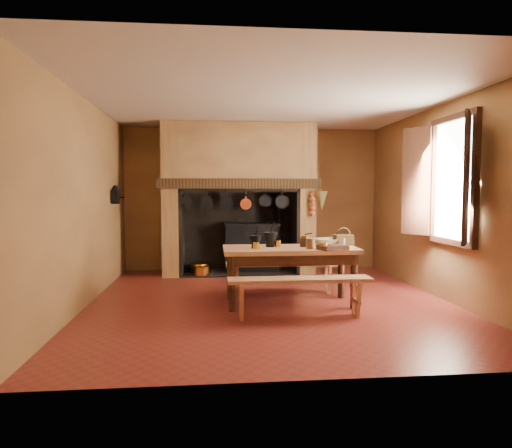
% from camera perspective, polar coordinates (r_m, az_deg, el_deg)
% --- Properties ---
extents(floor, '(5.50, 5.50, 0.00)m').
position_cam_1_polar(floor, '(6.55, 1.71, -9.56)').
color(floor, maroon).
rests_on(floor, ground).
extents(ceiling, '(5.50, 5.50, 0.00)m').
position_cam_1_polar(ceiling, '(6.50, 1.77, 15.21)').
color(ceiling, silver).
rests_on(ceiling, back_wall).
extents(back_wall, '(5.00, 0.02, 2.80)m').
position_cam_1_polar(back_wall, '(9.11, -0.47, 3.14)').
color(back_wall, olive).
rests_on(back_wall, floor).
extents(wall_left, '(0.02, 5.50, 2.80)m').
position_cam_1_polar(wall_left, '(6.54, -20.56, 2.55)').
color(wall_left, olive).
rests_on(wall_left, floor).
extents(wall_right, '(0.02, 5.50, 2.80)m').
position_cam_1_polar(wall_right, '(7.14, 22.09, 2.61)').
color(wall_right, olive).
rests_on(wall_right, floor).
extents(wall_front, '(5.00, 0.02, 2.80)m').
position_cam_1_polar(wall_front, '(3.66, 7.23, 1.82)').
color(wall_front, olive).
rests_on(wall_front, floor).
extents(chimney_breast, '(2.95, 0.96, 2.80)m').
position_cam_1_polar(chimney_breast, '(8.65, -2.20, 5.82)').
color(chimney_breast, olive).
rests_on(chimney_breast, floor).
extents(iron_range, '(1.12, 0.55, 1.60)m').
position_cam_1_polar(iron_range, '(8.86, -0.56, -2.82)').
color(iron_range, black).
rests_on(iron_range, floor).
extents(hearth_pans, '(0.51, 0.62, 0.20)m').
position_cam_1_polar(hearth_pans, '(8.66, -7.11, -5.62)').
color(hearth_pans, gold).
rests_on(hearth_pans, floor).
extents(hanging_pans, '(1.92, 0.29, 0.27)m').
position_cam_1_polar(hanging_pans, '(8.15, -2.26, 2.75)').
color(hanging_pans, black).
rests_on(hanging_pans, chimney_breast).
extents(onion_string, '(0.12, 0.10, 0.46)m').
position_cam_1_polar(onion_string, '(8.31, 7.01, 2.54)').
color(onion_string, '#B44D21').
rests_on(onion_string, chimney_breast).
extents(herb_bunch, '(0.20, 0.20, 0.35)m').
position_cam_1_polar(herb_bunch, '(8.35, 8.22, 2.88)').
color(herb_bunch, brown).
rests_on(herb_bunch, chimney_breast).
extents(window, '(0.39, 1.75, 1.76)m').
position_cam_1_polar(window, '(6.71, 22.60, 5.09)').
color(window, white).
rests_on(window, wall_right).
extents(wall_coffee_mill, '(0.23, 0.16, 0.31)m').
position_cam_1_polar(wall_coffee_mill, '(8.03, -17.16, 3.68)').
color(wall_coffee_mill, black).
rests_on(wall_coffee_mill, wall_left).
extents(work_table, '(1.81, 0.81, 0.79)m').
position_cam_1_polar(work_table, '(6.26, 4.28, -4.05)').
color(work_table, tan).
rests_on(work_table, floor).
extents(bench_front, '(1.76, 0.31, 0.49)m').
position_cam_1_polar(bench_front, '(5.65, 5.46, -7.95)').
color(bench_front, tan).
rests_on(bench_front, floor).
extents(bench_back, '(1.71, 0.30, 0.48)m').
position_cam_1_polar(bench_back, '(6.92, 3.36, -5.79)').
color(bench_back, tan).
rests_on(bench_back, floor).
extents(mortar_large, '(0.20, 0.20, 0.34)m').
position_cam_1_polar(mortar_large, '(6.25, 1.78, -1.86)').
color(mortar_large, black).
rests_on(mortar_large, work_table).
extents(mortar_small, '(0.17, 0.17, 0.29)m').
position_cam_1_polar(mortar_small, '(6.11, -0.10, -2.14)').
color(mortar_small, black).
rests_on(mortar_small, work_table).
extents(coffee_grinder, '(0.18, 0.15, 0.19)m').
position_cam_1_polar(coffee_grinder, '(6.33, 6.11, -2.17)').
color(coffee_grinder, black).
rests_on(coffee_grinder, work_table).
extents(brass_mug_a, '(0.11, 0.11, 0.09)m').
position_cam_1_polar(brass_mug_a, '(6.02, 0.02, -2.71)').
color(brass_mug_a, gold).
rests_on(brass_mug_a, work_table).
extents(brass_mug_b, '(0.08, 0.08, 0.09)m').
position_cam_1_polar(brass_mug_b, '(6.25, 2.73, -2.47)').
color(brass_mug_b, gold).
rests_on(brass_mug_b, work_table).
extents(mixing_bowl, '(0.47, 0.47, 0.09)m').
position_cam_1_polar(mixing_bowl, '(6.61, 8.89, -2.19)').
color(mixing_bowl, '#B3AA89').
rests_on(mixing_bowl, work_table).
extents(stoneware_crock, '(0.15, 0.15, 0.14)m').
position_cam_1_polar(stoneware_crock, '(6.10, 6.80, -2.43)').
color(stoneware_crock, '#55341F').
rests_on(stoneware_crock, work_table).
extents(glass_jar, '(0.09, 0.09, 0.13)m').
position_cam_1_polar(glass_jar, '(6.33, 10.78, -2.30)').
color(glass_jar, beige).
rests_on(glass_jar, work_table).
extents(wicker_basket, '(0.27, 0.20, 0.25)m').
position_cam_1_polar(wicker_basket, '(6.62, 10.88, -1.88)').
color(wicker_basket, '#4D3417').
rests_on(wicker_basket, work_table).
extents(wooden_tray, '(0.41, 0.35, 0.06)m').
position_cam_1_polar(wooden_tray, '(6.04, 9.55, -2.91)').
color(wooden_tray, black).
rests_on(wooden_tray, work_table).
extents(brass_cup, '(0.13, 0.13, 0.09)m').
position_cam_1_polar(brass_cup, '(6.03, 8.42, -2.78)').
color(brass_cup, gold).
rests_on(brass_cup, work_table).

